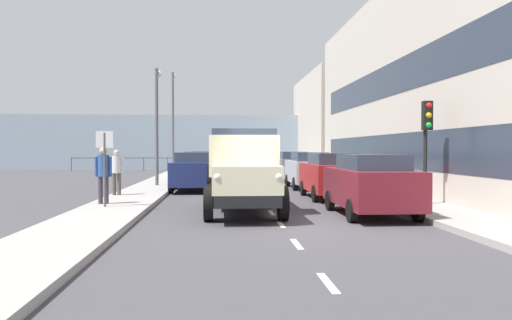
% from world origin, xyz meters
% --- Properties ---
extents(ground_plane, '(80.00, 80.00, 0.00)m').
position_xyz_m(ground_plane, '(0.00, -10.56, 0.00)').
color(ground_plane, '#423F44').
extents(sidewalk_left, '(2.04, 42.04, 0.15)m').
position_xyz_m(sidewalk_left, '(-4.66, -10.56, 0.07)').
color(sidewalk_left, '#9E9993').
rests_on(sidewalk_left, ground_plane).
extents(sidewalk_right, '(2.04, 42.04, 0.15)m').
position_xyz_m(sidewalk_right, '(4.66, -10.56, 0.07)').
color(sidewalk_right, '#9E9993').
rests_on(sidewalk_right, ground_plane).
extents(road_centreline_markings, '(0.12, 37.69, 0.01)m').
position_xyz_m(road_centreline_markings, '(0.00, -9.76, 0.00)').
color(road_centreline_markings, silver).
rests_on(road_centreline_markings, ground_plane).
extents(building_terrace, '(8.05, 25.91, 9.06)m').
position_xyz_m(building_terrace, '(-9.69, -8.91, 4.52)').
color(building_terrace, beige).
rests_on(building_terrace, ground_plane).
extents(building_far_block, '(8.04, 13.87, 8.04)m').
position_xyz_m(building_far_block, '(-9.70, -30.03, 4.02)').
color(building_far_block, beige).
rests_on(building_far_block, ground_plane).
extents(sea_horizon, '(80.00, 0.80, 5.00)m').
position_xyz_m(sea_horizon, '(0.00, -34.58, 2.50)').
color(sea_horizon, '#8C9EAD').
rests_on(sea_horizon, ground_plane).
extents(seawall_railing, '(28.08, 0.08, 1.20)m').
position_xyz_m(seawall_railing, '(-0.00, -30.98, 0.92)').
color(seawall_railing, '#4C5156').
rests_on(seawall_railing, ground_plane).
extents(truck_vintage_cream, '(2.17, 5.64, 2.43)m').
position_xyz_m(truck_vintage_cream, '(0.83, -1.60, 1.18)').
color(truck_vintage_cream, black).
rests_on(truck_vintage_cream, ground_plane).
extents(car_maroon_kerbside_near, '(1.90, 4.20, 1.72)m').
position_xyz_m(car_maroon_kerbside_near, '(-2.69, -1.09, 0.90)').
color(car_maroon_kerbside_near, maroon).
rests_on(car_maroon_kerbside_near, ground_plane).
extents(car_red_kerbside_1, '(1.90, 4.21, 1.72)m').
position_xyz_m(car_red_kerbside_1, '(-2.69, -6.08, 0.90)').
color(car_red_kerbside_1, '#B21E1E').
rests_on(car_red_kerbside_1, ground_plane).
extents(car_silver_kerbside_2, '(1.85, 4.08, 1.72)m').
position_xyz_m(car_silver_kerbside_2, '(-2.69, -11.11, 0.89)').
color(car_silver_kerbside_2, '#B7BABF').
rests_on(car_silver_kerbside_2, ground_plane).
extents(car_grey_kerbside_3, '(1.79, 4.04, 1.72)m').
position_xyz_m(car_grey_kerbside_3, '(-2.69, -16.78, 0.89)').
color(car_grey_kerbside_3, slate).
rests_on(car_grey_kerbside_3, ground_plane).
extents(car_navy_oppositeside_0, '(1.95, 4.07, 1.72)m').
position_xyz_m(car_navy_oppositeside_0, '(2.69, -9.92, 0.90)').
color(car_navy_oppositeside_0, navy).
rests_on(car_navy_oppositeside_0, ground_plane).
extents(car_black_oppositeside_1, '(1.93, 4.38, 1.72)m').
position_xyz_m(car_black_oppositeside_1, '(2.69, -15.28, 0.90)').
color(car_black_oppositeside_1, black).
rests_on(car_black_oppositeside_1, ground_plane).
extents(car_white_oppositeside_2, '(1.87, 4.00, 1.72)m').
position_xyz_m(car_white_oppositeside_2, '(2.69, -22.07, 0.89)').
color(car_white_oppositeside_2, white).
rests_on(car_white_oppositeside_2, ground_plane).
extents(pedestrian_in_dark_coat, '(0.53, 0.34, 1.77)m').
position_xyz_m(pedestrian_in_dark_coat, '(5.15, -3.38, 1.20)').
color(pedestrian_in_dark_coat, '#383342').
rests_on(pedestrian_in_dark_coat, sidewalk_right).
extents(pedestrian_near_railing, '(0.53, 0.34, 1.69)m').
position_xyz_m(pedestrian_near_railing, '(5.37, -6.51, 1.14)').
color(pedestrian_near_railing, '#4C473D').
rests_on(pedestrian_near_railing, sidewalk_right).
extents(traffic_light_near, '(0.28, 0.41, 3.20)m').
position_xyz_m(traffic_light_near, '(-4.89, -2.55, 2.47)').
color(traffic_light_near, black).
rests_on(traffic_light_near, sidewalk_left).
extents(lamp_post_promenade, '(0.32, 1.14, 5.56)m').
position_xyz_m(lamp_post_promenade, '(4.52, -11.88, 3.52)').
color(lamp_post_promenade, '#59595B').
rests_on(lamp_post_promenade, sidewalk_right).
extents(lamp_post_far, '(0.32, 1.14, 6.89)m').
position_xyz_m(lamp_post_far, '(4.68, -21.95, 4.22)').
color(lamp_post_far, '#59595B').
rests_on(lamp_post_far, sidewalk_right).
extents(street_sign, '(0.50, 0.07, 2.25)m').
position_xyz_m(street_sign, '(4.92, -2.55, 1.68)').
color(street_sign, '#4C4C4C').
rests_on(street_sign, sidewalk_right).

